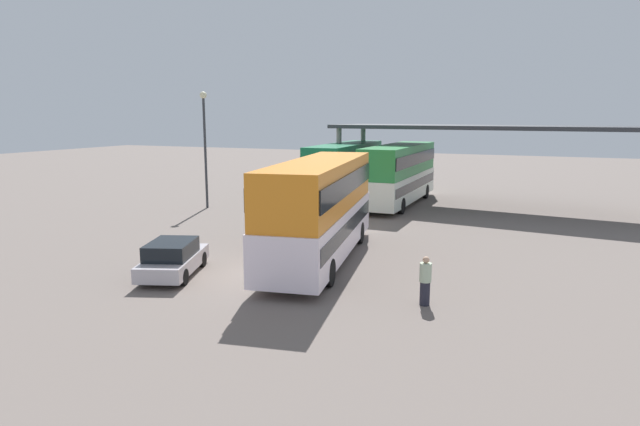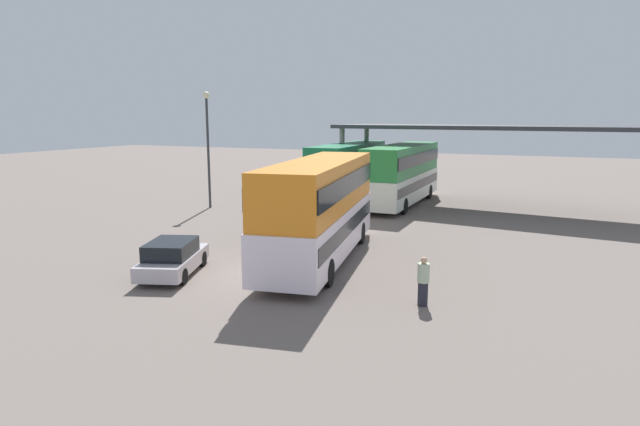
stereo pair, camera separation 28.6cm
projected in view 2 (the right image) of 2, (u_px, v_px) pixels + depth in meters
ground_plane at (253, 275)px, 20.48m from camera, size 140.00×140.00×0.00m
double_decker_main at (320, 206)px, 22.21m from camera, size 4.29×11.20×4.17m
parked_hatchback at (173, 258)px, 20.34m from camera, size 2.88×4.25×1.35m
double_decker_near_canopy at (349, 170)px, 37.29m from camera, size 2.91×11.10×4.07m
double_decker_mid_row at (402, 172)px, 36.33m from camera, size 2.55×11.29×4.03m
depot_canopy at (488, 131)px, 34.65m from camera, size 20.87×7.51×5.35m
lamppost_tall at (208, 135)px, 34.65m from camera, size 0.44×0.44×7.48m
pedestrian_waiting at (423, 281)px, 17.04m from camera, size 0.38×0.38×1.60m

